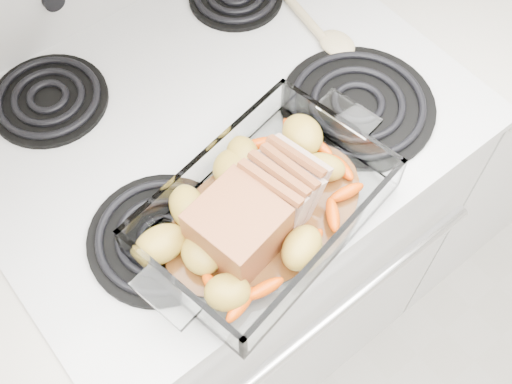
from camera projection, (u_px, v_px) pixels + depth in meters
electric_range at (217, 233)px, 1.42m from camera, size 0.78×0.70×1.12m
counter_right at (424, 92)px, 1.65m from camera, size 0.58×0.68×0.93m
baking_dish at (265, 212)px, 0.90m from camera, size 0.34×0.23×0.07m
pork_roast at (249, 213)px, 0.86m from camera, size 0.20×0.11×0.09m
roast_vegetables at (246, 192)px, 0.91m from camera, size 0.37×0.20×0.05m
wooden_spoon at (318, 27)px, 1.11m from camera, size 0.05×0.25×0.02m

